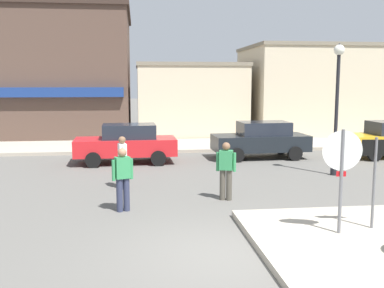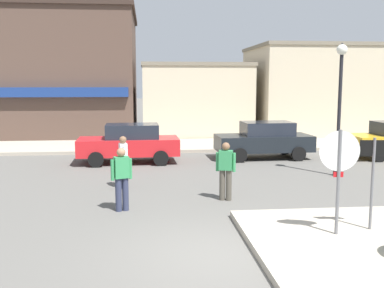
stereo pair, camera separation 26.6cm
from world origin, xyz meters
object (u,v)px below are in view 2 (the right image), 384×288
at_px(pedestrian_crossing_near, 226,169).
at_px(pedestrian_kerb_side, 123,160).
at_px(lamp_post, 340,90).
at_px(parked_car_second, 264,139).
at_px(stop_sign, 339,168).
at_px(one_way_sign, 373,174).
at_px(parked_car_nearest, 130,143).
at_px(pedestrian_crossing_far, 122,177).

height_order(pedestrian_crossing_near, pedestrian_kerb_side, same).
relative_size(lamp_post, pedestrian_crossing_near, 2.82).
bearing_deg(lamp_post, pedestrian_crossing_near, -147.28).
bearing_deg(parked_car_second, lamp_post, -66.97).
bearing_deg(stop_sign, one_way_sign, 14.88).
height_order(parked_car_nearest, pedestrian_crossing_near, pedestrian_crossing_near).
xyz_separation_m(stop_sign, pedestrian_kerb_side, (-4.56, 5.08, -0.65)).
xyz_separation_m(one_way_sign, pedestrian_kerb_side, (-5.40, 4.86, -0.46)).
distance_m(stop_sign, parked_car_nearest, 10.55).
xyz_separation_m(parked_car_nearest, parked_car_second, (5.67, 0.47, 0.00)).
height_order(one_way_sign, pedestrian_crossing_far, one_way_sign).
bearing_deg(pedestrian_crossing_near, one_way_sign, -51.17).
height_order(lamp_post, pedestrian_crossing_far, lamp_post).
bearing_deg(lamp_post, stop_sign, -113.61).
xyz_separation_m(stop_sign, parked_car_second, (1.13, 9.96, -0.71)).
height_order(one_way_sign, lamp_post, lamp_post).
distance_m(parked_car_nearest, pedestrian_crossing_far, 6.86).
relative_size(one_way_sign, pedestrian_crossing_near, 1.30).
xyz_separation_m(parked_car_second, pedestrian_crossing_far, (-5.61, -7.33, 0.06)).
xyz_separation_m(lamp_post, pedestrian_crossing_near, (-4.42, -2.84, -2.09)).
height_order(stop_sign, one_way_sign, stop_sign).
bearing_deg(pedestrian_crossing_near, stop_sign, -63.30).
relative_size(stop_sign, pedestrian_kerb_side, 1.43).
bearing_deg(parked_car_nearest, one_way_sign, -59.88).
xyz_separation_m(lamp_post, parked_car_nearest, (-7.26, 3.27, -2.15)).
relative_size(lamp_post, parked_car_second, 1.12).
bearing_deg(one_way_sign, stop_sign, -165.12).
relative_size(pedestrian_crossing_far, pedestrian_kerb_side, 1.00).
distance_m(stop_sign, one_way_sign, 0.89).
bearing_deg(pedestrian_kerb_side, parked_car_nearest, 89.68).
xyz_separation_m(stop_sign, pedestrian_crossing_far, (-4.48, 2.63, -0.65)).
xyz_separation_m(stop_sign, lamp_post, (2.72, 6.23, 1.44)).
relative_size(parked_car_nearest, parked_car_second, 1.00).
distance_m(stop_sign, parked_car_second, 10.05).
bearing_deg(stop_sign, pedestrian_crossing_far, 149.58).
bearing_deg(stop_sign, pedestrian_kerb_side, 131.91).
relative_size(lamp_post, parked_car_nearest, 1.12).
xyz_separation_m(lamp_post, pedestrian_crossing_far, (-7.20, -3.59, -2.09)).
distance_m(lamp_post, pedestrian_kerb_side, 7.66).
bearing_deg(parked_car_second, one_way_sign, -91.70).
height_order(one_way_sign, parked_car_nearest, one_way_sign).
xyz_separation_m(parked_car_nearest, pedestrian_kerb_side, (-0.02, -4.41, 0.06)).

